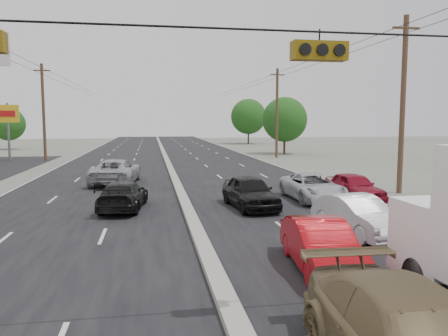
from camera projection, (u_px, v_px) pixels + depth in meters
The scene contains 18 objects.
ground at pixel (239, 336), 8.46m from camera, with size 200.00×200.00×0.00m, color #606356.
road_surface at pixel (170, 169), 37.88m from camera, with size 20.00×160.00×0.02m, color black.
center_median at pixel (170, 168), 37.87m from camera, with size 0.50×160.00×0.20m, color gray.
utility_pole_left_c at pixel (44, 112), 45.07m from camera, with size 1.60×0.30×10.00m.
utility_pole_right_b at pixel (403, 104), 24.69m from camera, with size 1.60×0.30×10.00m.
utility_pole_right_c at pixel (277, 112), 49.20m from camera, with size 1.60×0.30×10.00m.
traffic_signals at pixel (314, 49), 8.11m from camera, with size 25.00×0.30×0.54m.
pole_sign_far at pixel (8, 118), 44.57m from camera, with size 2.20×0.25×6.00m.
tree_left_far at pixel (8, 124), 63.26m from camera, with size 4.80×4.80×6.12m.
tree_right_mid at pixel (285, 120), 54.59m from camera, with size 5.60×5.60×7.14m.
tree_right_far at pixel (248, 117), 79.20m from camera, with size 6.40×6.40×8.16m.
red_sedan at pixel (321, 246), 12.14m from camera, with size 1.47×4.22×1.39m, color #AB0A11.
queue_car_a at pixel (250, 192), 20.77m from camera, with size 1.83×4.55×1.55m, color black.
queue_car_b at pixel (358, 216), 15.88m from camera, with size 1.51×4.33×1.43m, color silver.
queue_car_c at pixel (313, 187), 22.82m from camera, with size 2.31×5.01×1.39m, color #B9BCC1.
queue_car_e at pixel (354, 187), 22.74m from camera, with size 1.71×4.24×1.44m, color maroon.
oncoming_near at pixel (123, 196), 20.44m from camera, with size 1.86×4.59×1.33m, color black.
oncoming_far at pixel (116, 172), 28.90m from camera, with size 2.71×5.88×1.63m, color #A2A4A9.
Camera 1 is at (-1.63, -7.90, 4.15)m, focal length 35.00 mm.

